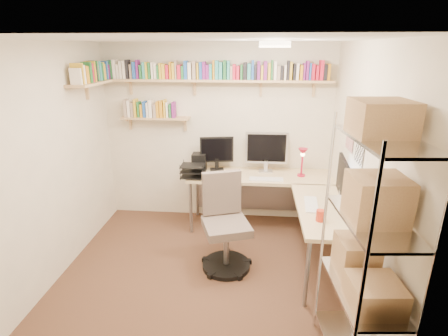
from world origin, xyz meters
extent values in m
plane|color=#46301E|center=(0.00, 0.00, 0.00)|extent=(3.20, 3.20, 0.00)
cube|color=beige|center=(0.00, 1.50, 1.25)|extent=(3.20, 0.04, 2.50)
cube|color=beige|center=(-1.60, 0.00, 1.25)|extent=(0.04, 3.00, 2.50)
cube|color=beige|center=(1.60, 0.00, 1.25)|extent=(0.04, 3.00, 2.50)
cube|color=beige|center=(0.00, -1.50, 1.25)|extent=(3.20, 0.04, 2.50)
cube|color=white|center=(0.00, 0.00, 2.50)|extent=(3.20, 3.00, 0.04)
cube|color=silver|center=(1.59, 0.55, 1.55)|extent=(0.01, 0.30, 0.42)
cube|color=white|center=(1.59, 0.15, 1.50)|extent=(0.01, 0.28, 0.38)
cylinder|color=#FFEAC6|center=(0.70, 0.20, 2.46)|extent=(0.30, 0.30, 0.06)
cube|color=#DAB47B|center=(0.00, 1.38, 2.02)|extent=(3.05, 0.25, 0.03)
cube|color=#DAB47B|center=(-1.48, 0.95, 2.02)|extent=(0.25, 1.00, 0.03)
cube|color=#DAB47B|center=(-0.85, 1.40, 1.50)|extent=(0.95, 0.20, 0.02)
cube|color=#DAB47B|center=(-1.20, 1.44, 1.95)|extent=(0.03, 0.20, 0.20)
cube|color=#DAB47B|center=(-0.30, 1.44, 1.95)|extent=(0.03, 0.20, 0.20)
cube|color=#DAB47B|center=(0.60, 1.44, 1.95)|extent=(0.03, 0.20, 0.20)
cube|color=#DAB47B|center=(1.30, 1.44, 1.95)|extent=(0.03, 0.20, 0.20)
cube|color=white|center=(-1.47, 1.38, 2.13)|extent=(0.03, 0.13, 0.20)
cube|color=teal|center=(-1.43, 1.38, 2.15)|extent=(0.03, 0.11, 0.24)
cube|color=#246D33|center=(-1.39, 1.38, 2.15)|extent=(0.03, 0.14, 0.23)
cube|color=white|center=(-1.35, 1.38, 2.16)|extent=(0.04, 0.15, 0.25)
cube|color=white|center=(-1.31, 1.38, 2.13)|extent=(0.03, 0.13, 0.19)
cube|color=white|center=(-1.26, 1.38, 2.15)|extent=(0.03, 0.14, 0.23)
cube|color=white|center=(-1.22, 1.38, 2.15)|extent=(0.03, 0.14, 0.23)
cube|color=black|center=(-1.18, 1.38, 2.16)|extent=(0.04, 0.13, 0.24)
cube|color=gray|center=(-1.13, 1.38, 2.13)|extent=(0.03, 0.11, 0.18)
cube|color=#2256B3|center=(-1.08, 1.38, 2.14)|extent=(0.04, 0.15, 0.22)
cube|color=#751F74|center=(-1.04, 1.38, 2.16)|extent=(0.03, 0.12, 0.24)
cube|color=#246D33|center=(-1.00, 1.38, 2.12)|extent=(0.03, 0.13, 0.18)
cube|color=teal|center=(-0.95, 1.38, 2.14)|extent=(0.03, 0.14, 0.22)
cube|color=gold|center=(-0.92, 1.38, 2.14)|extent=(0.03, 0.12, 0.22)
cube|color=#246D33|center=(-0.88, 1.38, 2.14)|extent=(0.03, 0.13, 0.21)
cube|color=white|center=(-0.84, 1.38, 2.14)|extent=(0.02, 0.14, 0.21)
cube|color=white|center=(-0.80, 1.38, 2.14)|extent=(0.04, 0.11, 0.20)
cube|color=#246D33|center=(-0.76, 1.38, 2.12)|extent=(0.03, 0.14, 0.17)
cube|color=gold|center=(-0.73, 1.38, 2.14)|extent=(0.03, 0.13, 0.20)
cube|color=gold|center=(-0.69, 1.38, 2.13)|extent=(0.04, 0.11, 0.19)
cube|color=red|center=(-0.64, 1.38, 2.12)|extent=(0.04, 0.12, 0.18)
cube|color=orange|center=(-0.59, 1.38, 2.14)|extent=(0.02, 0.14, 0.22)
cube|color=gold|center=(-0.56, 1.38, 2.14)|extent=(0.03, 0.14, 0.21)
cube|color=gray|center=(-0.52, 1.38, 2.16)|extent=(0.02, 0.13, 0.24)
cube|color=red|center=(-0.48, 1.38, 2.13)|extent=(0.04, 0.14, 0.18)
cube|color=#246D33|center=(-0.43, 1.38, 2.12)|extent=(0.03, 0.15, 0.17)
cube|color=#2256B3|center=(-0.39, 1.38, 2.15)|extent=(0.04, 0.13, 0.23)
cube|color=white|center=(-0.34, 1.38, 2.14)|extent=(0.04, 0.15, 0.21)
cube|color=gray|center=(-0.28, 1.38, 2.15)|extent=(0.04, 0.14, 0.23)
cube|color=gold|center=(-0.23, 1.38, 2.14)|extent=(0.02, 0.13, 0.21)
cube|color=#2256B3|center=(-0.19, 1.38, 2.14)|extent=(0.04, 0.12, 0.22)
cube|color=#751F74|center=(-0.15, 1.38, 2.15)|extent=(0.04, 0.14, 0.22)
cube|color=#751F74|center=(-0.11, 1.38, 2.13)|extent=(0.04, 0.11, 0.18)
cube|color=teal|center=(-0.06, 1.38, 2.13)|extent=(0.03, 0.12, 0.19)
cube|color=orange|center=(-0.02, 1.38, 2.16)|extent=(0.02, 0.13, 0.24)
cube|color=teal|center=(0.02, 1.38, 2.15)|extent=(0.04, 0.12, 0.24)
cube|color=teal|center=(0.07, 1.38, 2.14)|extent=(0.04, 0.14, 0.22)
cube|color=#246D33|center=(0.12, 1.38, 2.16)|extent=(0.03, 0.14, 0.24)
cube|color=teal|center=(0.17, 1.38, 2.15)|extent=(0.04, 0.12, 0.24)
cube|color=gray|center=(0.21, 1.38, 2.12)|extent=(0.03, 0.13, 0.17)
cube|color=red|center=(0.25, 1.38, 2.13)|extent=(0.04, 0.12, 0.19)
cube|color=red|center=(0.29, 1.38, 2.12)|extent=(0.04, 0.15, 0.17)
cube|color=#246D33|center=(0.34, 1.38, 2.13)|extent=(0.03, 0.12, 0.19)
cube|color=black|center=(0.39, 1.38, 2.14)|extent=(0.04, 0.13, 0.21)
cube|color=teal|center=(0.44, 1.38, 2.14)|extent=(0.04, 0.11, 0.20)
cube|color=#2256B3|center=(0.49, 1.38, 2.16)|extent=(0.03, 0.12, 0.24)
cube|color=black|center=(0.52, 1.38, 2.13)|extent=(0.03, 0.14, 0.19)
cube|color=#751F74|center=(0.56, 1.38, 2.15)|extent=(0.04, 0.12, 0.23)
cube|color=gold|center=(0.61, 1.38, 2.13)|extent=(0.03, 0.13, 0.18)
cube|color=#751F74|center=(0.65, 1.38, 2.15)|extent=(0.04, 0.14, 0.23)
cube|color=gold|center=(0.70, 1.38, 2.14)|extent=(0.03, 0.13, 0.21)
cube|color=#246D33|center=(0.73, 1.38, 2.16)|extent=(0.02, 0.13, 0.25)
cube|color=white|center=(0.77, 1.38, 2.15)|extent=(0.04, 0.15, 0.23)
cube|color=gray|center=(0.82, 1.38, 2.12)|extent=(0.04, 0.12, 0.17)
cube|color=black|center=(0.86, 1.38, 2.12)|extent=(0.03, 0.12, 0.18)
cube|color=white|center=(0.90, 1.38, 2.13)|extent=(0.03, 0.14, 0.19)
cube|color=black|center=(0.94, 1.38, 2.15)|extent=(0.03, 0.15, 0.24)
cube|color=gold|center=(0.97, 1.38, 2.15)|extent=(0.03, 0.14, 0.22)
cube|color=black|center=(1.02, 1.38, 2.13)|extent=(0.03, 0.14, 0.20)
cube|color=white|center=(1.06, 1.38, 2.14)|extent=(0.03, 0.12, 0.21)
cube|color=orange|center=(1.11, 1.38, 2.13)|extent=(0.03, 0.14, 0.18)
cube|color=#751F74|center=(1.14, 1.38, 2.14)|extent=(0.02, 0.15, 0.21)
cube|color=#751F74|center=(1.18, 1.38, 2.15)|extent=(0.03, 0.15, 0.24)
cube|color=#2256B3|center=(1.21, 1.38, 2.14)|extent=(0.02, 0.15, 0.21)
cube|color=red|center=(1.25, 1.38, 2.14)|extent=(0.04, 0.12, 0.20)
cube|color=red|center=(1.31, 1.38, 2.13)|extent=(0.03, 0.11, 0.18)
cube|color=red|center=(1.36, 1.38, 2.16)|extent=(0.04, 0.15, 0.24)
cube|color=black|center=(1.41, 1.38, 2.13)|extent=(0.04, 0.14, 0.19)
cube|color=orange|center=(1.45, 1.38, 2.14)|extent=(0.03, 0.12, 0.20)
cube|color=white|center=(-1.48, 0.52, 2.13)|extent=(0.13, 0.03, 0.18)
cube|color=gold|center=(-1.48, 0.56, 2.15)|extent=(0.15, 0.03, 0.23)
cube|color=white|center=(-1.48, 0.61, 2.14)|extent=(0.13, 0.04, 0.21)
cube|color=orange|center=(-1.48, 0.67, 2.13)|extent=(0.13, 0.04, 0.20)
cube|color=orange|center=(-1.48, 0.71, 2.13)|extent=(0.12, 0.03, 0.19)
cube|color=#246D33|center=(-1.48, 0.75, 2.12)|extent=(0.15, 0.04, 0.18)
cube|color=#246D33|center=(-1.48, 0.80, 2.15)|extent=(0.12, 0.04, 0.23)
cube|color=red|center=(-1.48, 0.84, 2.14)|extent=(0.11, 0.03, 0.22)
cube|color=gold|center=(-1.48, 0.89, 2.15)|extent=(0.13, 0.03, 0.24)
cube|color=black|center=(-1.48, 0.93, 2.13)|extent=(0.13, 0.03, 0.18)
cube|color=#246D33|center=(-1.48, 0.96, 2.16)|extent=(0.13, 0.02, 0.24)
cube|color=gray|center=(-1.48, 0.99, 2.16)|extent=(0.12, 0.03, 0.25)
cube|color=teal|center=(-1.48, 1.03, 2.15)|extent=(0.14, 0.02, 0.23)
cube|color=teal|center=(-1.48, 1.07, 2.15)|extent=(0.12, 0.03, 0.23)
cube|color=#246D33|center=(-1.48, 1.10, 2.14)|extent=(0.15, 0.03, 0.21)
cube|color=gold|center=(-1.48, 1.14, 2.14)|extent=(0.14, 0.04, 0.22)
cube|color=gold|center=(-1.48, 1.18, 2.13)|extent=(0.12, 0.04, 0.20)
cube|color=#2256B3|center=(-1.48, 1.23, 2.15)|extent=(0.14, 0.03, 0.23)
cube|color=white|center=(-1.48, 1.27, 2.15)|extent=(0.12, 0.03, 0.22)
cube|color=#751F74|center=(-1.48, 1.31, 2.13)|extent=(0.14, 0.04, 0.18)
cube|color=red|center=(-1.48, 1.34, 2.13)|extent=(0.11, 0.02, 0.18)
cube|color=teal|center=(-1.48, 1.38, 2.14)|extent=(0.15, 0.03, 0.21)
cube|color=gray|center=(-1.26, 1.40, 1.63)|extent=(0.04, 0.14, 0.24)
cube|color=white|center=(-1.21, 1.40, 1.63)|extent=(0.04, 0.12, 0.23)
cube|color=gray|center=(-1.16, 1.40, 1.61)|extent=(0.04, 0.12, 0.19)
cube|color=gold|center=(-1.12, 1.40, 1.64)|extent=(0.03, 0.15, 0.25)
cube|color=#246D33|center=(-1.08, 1.40, 1.62)|extent=(0.03, 0.12, 0.21)
cube|color=orange|center=(-1.04, 1.40, 1.60)|extent=(0.03, 0.13, 0.18)
cube|color=#2256B3|center=(-0.99, 1.40, 1.62)|extent=(0.04, 0.12, 0.22)
cube|color=white|center=(-0.95, 1.40, 1.61)|extent=(0.03, 0.14, 0.20)
cube|color=white|center=(-0.90, 1.40, 1.63)|extent=(0.04, 0.14, 0.24)
cube|color=gray|center=(-0.85, 1.40, 1.60)|extent=(0.04, 0.15, 0.18)
cube|color=orange|center=(-0.80, 1.40, 1.62)|extent=(0.04, 0.14, 0.22)
cube|color=orange|center=(-0.76, 1.40, 1.63)|extent=(0.04, 0.13, 0.23)
cube|color=gold|center=(-0.71, 1.40, 1.63)|extent=(0.02, 0.13, 0.24)
cube|color=white|center=(-0.67, 1.40, 1.62)|extent=(0.03, 0.12, 0.21)
cube|color=#246D33|center=(-0.63, 1.40, 1.61)|extent=(0.03, 0.12, 0.19)
cube|color=#751F74|center=(-0.59, 1.40, 1.62)|extent=(0.04, 0.13, 0.21)
cube|color=#D8BA8D|center=(0.65, 1.18, 0.76)|extent=(2.01, 0.63, 0.04)
cube|color=#D8BA8D|center=(1.34, 0.20, 0.76)|extent=(0.63, 1.37, 0.04)
cylinder|color=gray|center=(-0.30, 0.92, 0.37)|extent=(0.04, 0.04, 0.74)
cylinder|color=gray|center=(-0.30, 1.44, 0.37)|extent=(0.04, 0.04, 0.74)
cylinder|color=gray|center=(1.60, 1.44, 0.37)|extent=(0.04, 0.04, 0.74)
cylinder|color=gray|center=(1.07, -0.44, 0.37)|extent=(0.04, 0.04, 0.74)
cylinder|color=gray|center=(1.60, -0.44, 0.37)|extent=(0.04, 0.04, 0.74)
cube|color=gray|center=(0.65, 1.45, 0.42)|extent=(1.90, 0.02, 0.58)
cube|color=silver|center=(0.70, 1.31, 1.13)|extent=(0.58, 0.03, 0.44)
cube|color=black|center=(0.70, 1.29, 1.13)|extent=(0.52, 0.00, 0.38)
cube|color=black|center=(0.02, 1.31, 1.09)|extent=(0.47, 0.03, 0.36)
cube|color=black|center=(1.49, 0.25, 1.11)|extent=(0.03, 0.61, 0.40)
cube|color=white|center=(1.46, 0.25, 1.11)|extent=(0.00, 0.55, 0.34)
cube|color=white|center=(0.70, 0.99, 0.79)|extent=(0.44, 0.14, 0.02)
cube|color=white|center=(1.18, 0.25, 0.79)|extent=(0.14, 0.42, 0.02)
cylinder|color=#AC0E2C|center=(1.18, 1.18, 0.79)|extent=(0.11, 0.11, 0.02)
cylinder|color=#AC0E2C|center=(1.18, 1.18, 0.95)|extent=(0.03, 0.03, 0.30)
cone|color=#AC0E2C|center=(1.18, 1.18, 1.12)|extent=(0.13, 0.13, 0.10)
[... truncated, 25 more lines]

